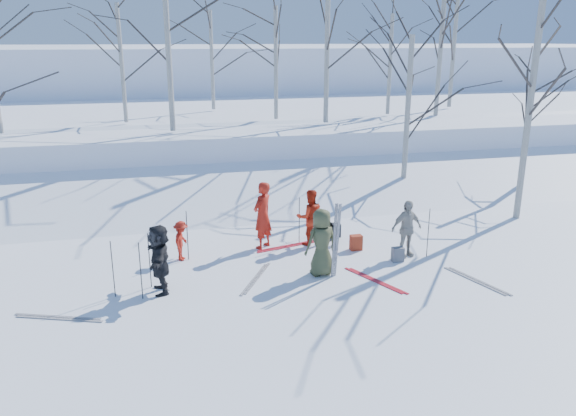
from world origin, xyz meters
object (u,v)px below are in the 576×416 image
object	(u,v)px
dog	(333,234)
skier_cream_east	(407,229)
skier_red_north	(263,215)
skier_grey_west	(159,259)
skier_olive_center	(321,242)
skier_redor_behind	(310,217)
skier_red_seated	(181,241)
backpack_red	(356,243)
backpack_dark	(334,230)
backpack_grey	(398,254)

from	to	relation	value
dog	skier_cream_east	bearing A→B (deg)	128.12
skier_red_north	skier_grey_west	size ratio (longest dim) A/B	1.16
skier_olive_center	skier_redor_behind	distance (m)	2.14
dog	skier_red_seated	bearing A→B (deg)	-5.67
backpack_red	backpack_dark	size ratio (longest dim) A/B	1.05
dog	backpack_dark	xyz separation A→B (m)	(0.19, 0.47, -0.07)
backpack_grey	skier_cream_east	bearing A→B (deg)	41.31
skier_cream_east	backpack_grey	bearing A→B (deg)	-147.85
skier_redor_behind	backpack_grey	size ratio (longest dim) A/B	4.20
skier_redor_behind	backpack_grey	bearing A→B (deg)	137.20
dog	backpack_red	size ratio (longest dim) A/B	1.51
backpack_red	dog	bearing A→B (deg)	121.90
skier_grey_west	backpack_dark	xyz separation A→B (m)	(5.05, 2.63, -0.61)
skier_red_seated	dog	size ratio (longest dim) A/B	1.67
skier_redor_behind	dog	size ratio (longest dim) A/B	2.52
skier_olive_center	backpack_red	world-z (taller)	skier_olive_center
skier_red_seated	skier_grey_west	world-z (taller)	skier_grey_west
skier_cream_east	backpack_dark	xyz separation A→B (m)	(-1.37, 1.90, -0.57)
skier_red_north	skier_redor_behind	xyz separation A→B (m)	(1.34, -0.07, -0.14)
skier_grey_west	dog	xyz separation A→B (m)	(4.86, 2.16, -0.55)
skier_redor_behind	backpack_red	world-z (taller)	skier_redor_behind
skier_red_north	dog	distance (m)	2.14
skier_red_north	skier_red_seated	world-z (taller)	skier_red_north
skier_red_north	skier_red_seated	distance (m)	2.32
skier_olive_center	backpack_red	distance (m)	2.09
skier_grey_west	dog	distance (m)	5.35
backpack_dark	backpack_red	bearing A→B (deg)	-78.13
skier_grey_west	backpack_grey	size ratio (longest dim) A/B	4.28
skier_olive_center	backpack_red	bearing A→B (deg)	-148.52
skier_red_seated	backpack_dark	bearing A→B (deg)	-61.26
dog	skier_olive_center	bearing A→B (deg)	54.87
skier_olive_center	skier_redor_behind	bearing A→B (deg)	-110.98
skier_cream_east	skier_grey_west	world-z (taller)	skier_grey_west
skier_olive_center	dog	distance (m)	2.37
backpack_red	skier_cream_east	bearing A→B (deg)	-33.05
dog	backpack_dark	distance (m)	0.51
skier_red_seated	backpack_grey	distance (m)	5.67
skier_olive_center	dog	size ratio (longest dim) A/B	2.66
skier_red_north	dog	xyz separation A→B (m)	(2.03, -0.11, -0.67)
skier_redor_behind	skier_grey_west	world-z (taller)	skier_grey_west
skier_redor_behind	backpack_grey	world-z (taller)	skier_redor_behind
skier_cream_east	skier_olive_center	bearing A→B (deg)	-174.85
skier_red_north	backpack_grey	xyz separation A→B (m)	(3.22, -1.85, -0.75)
skier_red_north	backpack_red	size ratio (longest dim) A/B	4.47
skier_redor_behind	backpack_red	size ratio (longest dim) A/B	3.80
skier_grey_west	backpack_grey	bearing A→B (deg)	91.93
skier_cream_east	skier_redor_behind	bearing A→B (deg)	137.73
skier_olive_center	backpack_dark	size ratio (longest dim) A/B	4.21
skier_red_seated	dog	xyz separation A→B (m)	(4.27, 0.28, -0.26)
skier_red_north	backpack_dark	distance (m)	2.36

